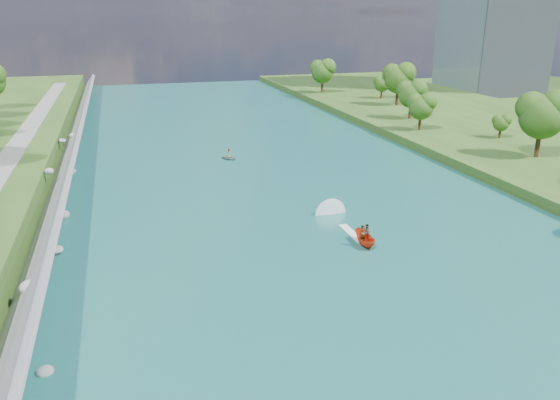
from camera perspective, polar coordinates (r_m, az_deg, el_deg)
name	(u,v)px	position (r m, az deg, el deg)	size (l,w,h in m)	color
ground	(355,278)	(47.64, 7.89, -8.03)	(260.00, 260.00, 0.00)	#2D5119
river_water	(287,203)	(64.84, 0.70, -0.30)	(55.00, 240.00, 0.10)	#195D62
riprap_bank	(52,212)	(61.67, -22.75, -1.16)	(4.24, 236.00, 4.05)	slate
trees_east	(500,118)	(89.04, 22.02, 7.98)	(17.33, 144.84, 11.39)	#2A5216
motorboat	(356,231)	(55.37, 7.94, -3.27)	(3.60, 18.62, 2.21)	red
raft	(229,157)	(84.29, -5.33, 4.49)	(2.98, 3.19, 1.65)	gray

